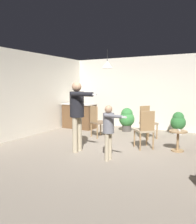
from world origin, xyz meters
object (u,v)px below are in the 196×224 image
object	(u,v)px
potted_plant_by_wall	(178,122)
person_child	(109,127)
dining_chair_by_counter	(145,128)
spare_remote_on_table	(179,130)
kitchen_counter	(79,116)
person_adult	(77,109)
side_table_by_couch	(178,138)
dining_chair_near_wall	(147,121)
potted_plant_corner	(127,118)
dining_chair_centre_back	(97,120)

from	to	relation	value
potted_plant_by_wall	person_child	bearing A→B (deg)	-104.30
dining_chair_by_counter	spare_remote_on_table	xyz separation A→B (m)	(0.79, 0.22, -0.01)
kitchen_counter	dining_chair_by_counter	size ratio (longest dim) A/B	1.26
person_adult	person_child	size ratio (longest dim) A/B	1.42
person_child	dining_chair_by_counter	distance (m)	1.34
side_table_by_couch	dining_chair_by_counter	world-z (taller)	dining_chair_by_counter
potted_plant_by_wall	kitchen_counter	bearing A→B (deg)	-168.90
dining_chair_near_wall	dining_chair_by_counter	bearing A→B (deg)	45.72
potted_plant_corner	person_adult	bearing A→B (deg)	-93.13
dining_chair_by_counter	dining_chair_centre_back	bearing A→B (deg)	119.48
dining_chair_near_wall	dining_chair_centre_back	size ratio (longest dim) A/B	1.00
potted_plant_by_wall	spare_remote_on_table	distance (m)	2.04
potted_plant_by_wall	spare_remote_on_table	bearing A→B (deg)	-80.40
side_table_by_couch	person_adult	size ratio (longest dim) A/B	0.30
dining_chair_centre_back	potted_plant_by_wall	distance (m)	2.76
side_table_by_couch	potted_plant_by_wall	distance (m)	2.05
kitchen_counter	potted_plant_corner	xyz separation A→B (m)	(1.82, 0.32, -0.02)
person_adult	spare_remote_on_table	bearing A→B (deg)	121.53
side_table_by_couch	person_child	size ratio (longest dim) A/B	0.43
dining_chair_by_counter	spare_remote_on_table	size ratio (longest dim) A/B	7.69
dining_chair_centre_back	potted_plant_by_wall	world-z (taller)	dining_chair_centre_back
side_table_by_couch	person_child	xyz separation A→B (m)	(-1.21, -1.45, 0.43)
person_child	spare_remote_on_table	world-z (taller)	person_child
side_table_by_couch	potted_plant_corner	bearing A→B (deg)	140.60
person_child	dining_chair_by_counter	size ratio (longest dim) A/B	1.22
kitchen_counter	potted_plant_corner	bearing A→B (deg)	9.95
kitchen_counter	person_adult	distance (m)	3.12
potted_plant_corner	spare_remote_on_table	world-z (taller)	potted_plant_corner
dining_chair_by_counter	spare_remote_on_table	world-z (taller)	dining_chair_by_counter
potted_plant_corner	kitchen_counter	bearing A→B (deg)	-170.05
spare_remote_on_table	dining_chair_near_wall	bearing A→B (deg)	138.06
person_adult	dining_chair_near_wall	xyz separation A→B (m)	(1.08, 2.24, -0.53)
potted_plant_by_wall	dining_chair_near_wall	bearing A→B (deg)	-126.73
person_adult	potted_plant_by_wall	xyz separation A→B (m)	(1.85, 3.26, -0.65)
person_child	spare_remote_on_table	xyz separation A→B (m)	(1.23, 1.46, -0.22)
potted_plant_by_wall	dining_chair_centre_back	bearing A→B (deg)	-141.88
side_table_by_couch	dining_chair_by_counter	bearing A→B (deg)	-165.14
person_child	potted_plant_by_wall	world-z (taller)	person_child
person_child	dining_chair_near_wall	size ratio (longest dim) A/B	1.22
dining_chair_centre_back	potted_plant_by_wall	size ratio (longest dim) A/B	1.32
person_adult	dining_chair_centre_back	size ratio (longest dim) A/B	1.73
kitchen_counter	dining_chair_near_wall	size ratio (longest dim) A/B	1.26
side_table_by_couch	spare_remote_on_table	distance (m)	0.21
dining_chair_centre_back	spare_remote_on_table	world-z (taller)	dining_chair_centre_back
dining_chair_near_wall	person_child	bearing A→B (deg)	28.47
dining_chair_near_wall	potted_plant_by_wall	distance (m)	1.28
side_table_by_couch	dining_chair_near_wall	bearing A→B (deg)	137.33
dining_chair_near_wall	dining_chair_centre_back	bearing A→B (deg)	-32.85
dining_chair_near_wall	potted_plant_by_wall	world-z (taller)	dining_chair_near_wall
kitchen_counter	dining_chair_near_wall	distance (m)	2.77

